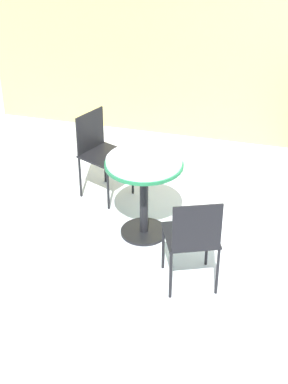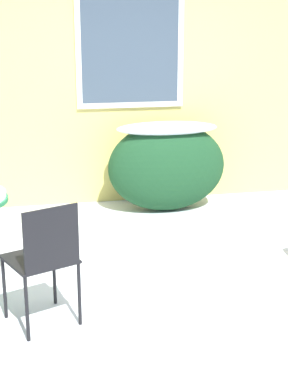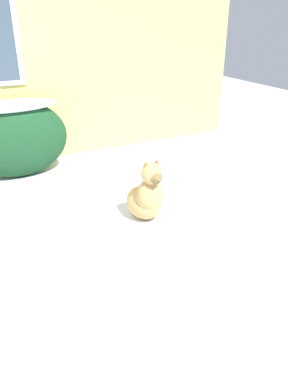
% 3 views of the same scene
% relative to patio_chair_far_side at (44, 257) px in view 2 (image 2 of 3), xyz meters
% --- Properties ---
extents(ground_plane, '(16.00, 16.00, 0.00)m').
position_rel_patio_chair_far_side_xyz_m(ground_plane, '(0.92, 0.58, -0.50)').
color(ground_plane, silver).
extents(house_wall, '(8.00, 0.10, 2.70)m').
position_rel_patio_chair_far_side_xyz_m(house_wall, '(0.93, 2.78, 0.88)').
color(house_wall, '#E5D16B').
rests_on(house_wall, ground_plane).
extents(shrub_left, '(1.27, 0.62, 0.96)m').
position_rel_patio_chair_far_side_xyz_m(shrub_left, '(1.40, 2.31, 0.02)').
color(shrub_left, '#194223').
rests_on(shrub_left, ground_plane).
extents(patio_chair_far_side, '(0.54, 0.54, 0.87)m').
position_rel_patio_chair_far_side_xyz_m(patio_chair_far_side, '(0.00, 0.00, 0.00)').
color(patio_chair_far_side, black).
rests_on(patio_chair_far_side, ground_plane).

